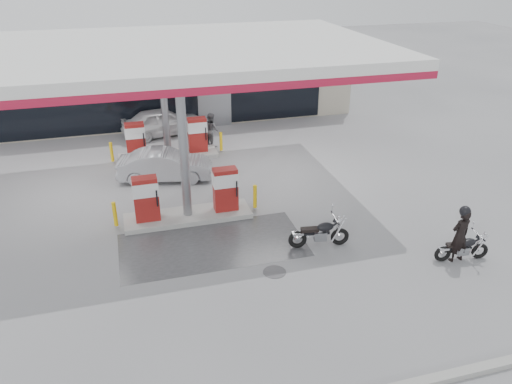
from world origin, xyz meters
TOP-DOWN VIEW (x-y plane):
  - ground at (0.00, 0.00)m, footprint 90.00×90.00m
  - wet_patch at (0.50, 0.00)m, footprint 6.00×3.00m
  - drain_cover at (2.00, -2.00)m, footprint 0.70×0.70m
  - store_building at (0.01, 15.94)m, footprint 22.00×8.22m
  - canopy at (0.00, 5.00)m, footprint 16.00×10.02m
  - pump_island_near at (0.00, 2.00)m, footprint 5.14×1.30m
  - pump_island_far at (0.00, 8.00)m, footprint 5.14×1.30m
  - main_motorcycle at (7.81, -2.93)m, footprint 1.75×0.67m
  - biker_main at (7.62, -2.91)m, footprint 0.69×0.49m
  - parked_motorcycle at (3.85, -1.00)m, footprint 2.01×0.77m
  - sedan_white at (0.13, 11.20)m, footprint 4.39×2.42m
  - attendant at (2.24, 9.00)m, footprint 0.87×0.97m
  - hatchback_silver at (-0.38, 5.60)m, footprint 4.07×2.10m

SIDE VIEW (x-z plane):
  - ground at x=0.00m, z-range 0.00..0.00m
  - wet_patch at x=0.50m, z-range 0.00..0.00m
  - drain_cover at x=2.00m, z-range 0.00..0.01m
  - main_motorcycle at x=7.81m, z-range -0.05..0.85m
  - parked_motorcycle at x=3.85m, z-range -0.06..0.97m
  - hatchback_silver at x=-0.38m, z-range 0.00..1.28m
  - sedan_white at x=0.13m, z-range 0.00..1.41m
  - pump_island_near at x=0.00m, z-range -0.18..1.60m
  - pump_island_far at x=0.00m, z-range -0.18..1.60m
  - attendant at x=2.24m, z-range 0.00..1.65m
  - biker_main at x=7.62m, z-range 0.00..1.78m
  - store_building at x=0.01m, z-range 0.01..4.01m
  - canopy at x=0.00m, z-range 2.51..8.02m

